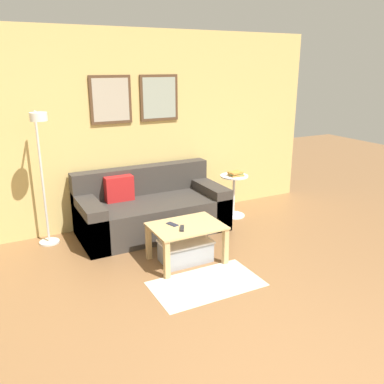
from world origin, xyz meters
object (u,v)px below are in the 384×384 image
floor_lamp (42,160)px  book_stack (236,174)px  storage_bin (186,251)px  side_table (234,192)px  couch (151,210)px  coffee_table (186,233)px  remote_control (182,228)px  cell_phone (172,224)px

floor_lamp → book_stack: (2.54, -0.12, -0.45)m
storage_bin → side_table: (1.25, 0.95, 0.24)m
couch → book_stack: couch is taller
couch → book_stack: 1.32m
couch → coffee_table: 1.00m
couch → floor_lamp: (-1.27, 0.06, 0.80)m
coffee_table → side_table: size_ratio=1.28×
coffee_table → side_table: 1.57m
couch → floor_lamp: bearing=177.1°
coffee_table → floor_lamp: (-1.28, 1.06, 0.74)m
book_stack → remote_control: bearing=-142.9°
coffee_table → remote_control: size_ratio=5.19×
remote_control → cell_phone: 0.17m
remote_control → storage_bin: bearing=73.5°
cell_phone → side_table: bearing=14.7°
couch → storage_bin: 1.01m
book_stack → side_table: bearing=120.8°
couch → floor_lamp: 1.50m
storage_bin → coffee_table: bearing=-44.7°
storage_bin → remote_control: bearing=-134.0°
book_stack → cell_phone: bearing=-148.4°
book_stack → storage_bin: bearing=-143.6°
side_table → book_stack: 0.27m
storage_bin → floor_lamp: bearing=140.4°
side_table → cell_phone: bearing=-147.5°
coffee_table → cell_phone: 0.18m
coffee_table → side_table: bearing=37.7°
floor_lamp → book_stack: bearing=-2.8°
storage_bin → remote_control: size_ratio=3.74×
couch → storage_bin: (0.01, -0.99, -0.16)m
couch → storage_bin: couch is taller
book_stack → cell_phone: size_ratio=1.57×
remote_control → floor_lamp: bearing=163.7°
cell_phone → floor_lamp: bearing=122.0°
coffee_table → storage_bin: 0.22m
coffee_table → book_stack: book_stack is taller
side_table → floor_lamp: bearing=177.6°
couch → side_table: bearing=-1.8°
remote_control → coffee_table: bearing=67.8°
storage_bin → side_table: bearing=37.2°
side_table → book_stack: book_stack is taller
couch → cell_phone: 0.93m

